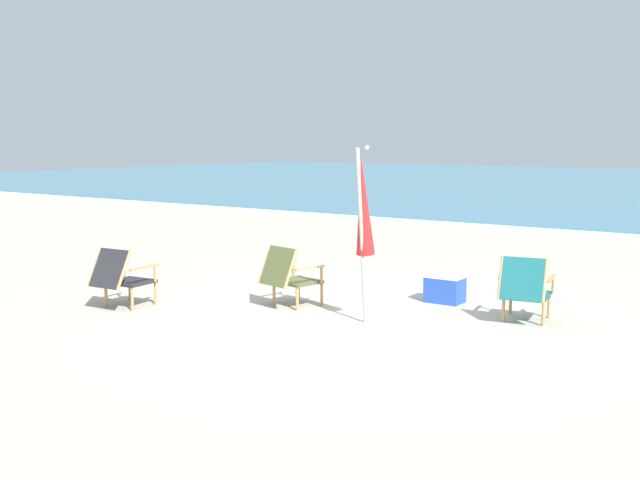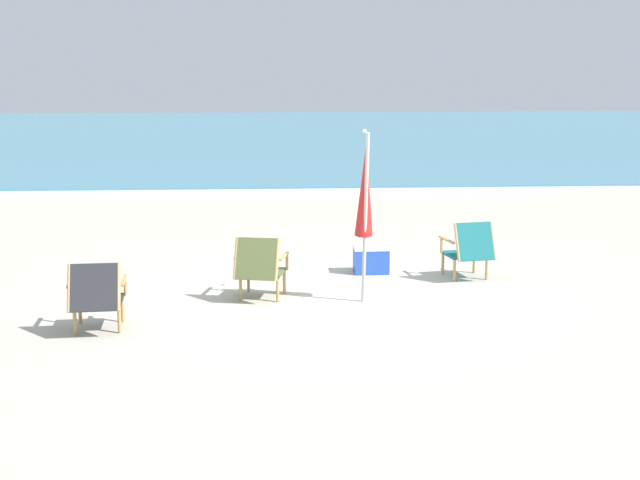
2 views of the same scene
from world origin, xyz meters
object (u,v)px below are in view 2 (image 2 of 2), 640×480
(beach_chair_front_right, at_px, (97,295))
(beach_chair_back_left, at_px, (260,266))
(beach_chair_front_left, at_px, (469,249))
(umbrella_furled_red, at_px, (365,191))
(cooler_box, at_px, (371,259))

(beach_chair_front_right, bearing_deg, beach_chair_back_left, 36.24)
(beach_chair_front_left, xyz_separation_m, umbrella_furled_red, (-1.57, -1.15, 0.96))
(beach_chair_back_left, xyz_separation_m, cooler_box, (1.56, 1.43, -0.23))
(umbrella_furled_red, bearing_deg, beach_chair_front_right, -160.68)
(beach_chair_back_left, height_order, beach_chair_front_left, beach_chair_front_left)
(cooler_box, bearing_deg, beach_chair_back_left, -137.54)
(beach_chair_back_left, xyz_separation_m, beach_chair_front_left, (2.84, 0.92, 0.00))
(beach_chair_back_left, height_order, umbrella_furled_red, umbrella_furled_red)
(umbrella_furled_red, bearing_deg, cooler_box, 80.08)
(beach_chair_back_left, bearing_deg, beach_chair_front_right, -143.76)
(beach_chair_front_left, relative_size, umbrella_furled_red, 0.38)
(beach_chair_front_right, relative_size, beach_chair_front_left, 0.98)
(cooler_box, bearing_deg, beach_chair_front_left, -21.65)
(umbrella_furled_red, bearing_deg, beach_chair_back_left, 169.87)
(beach_chair_front_left, relative_size, cooler_box, 1.65)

